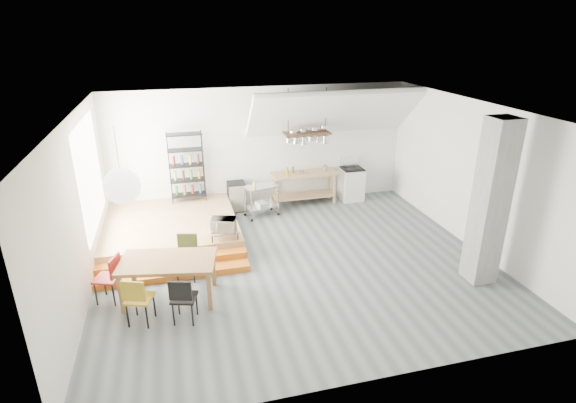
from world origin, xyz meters
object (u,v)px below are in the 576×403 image
object	(u,v)px
stove	(351,183)
mini_fridge	(237,196)
dining_table	(168,264)
rolling_cart	(261,197)

from	to	relation	value
stove	mini_fridge	world-z (taller)	stove
dining_table	rolling_cart	world-z (taller)	rolling_cart
mini_fridge	rolling_cart	bearing A→B (deg)	-45.31
stove	rolling_cart	world-z (taller)	stove
stove	rolling_cart	xyz separation A→B (m)	(-2.70, -0.53, 0.05)
dining_table	mini_fridge	size ratio (longest dim) A/B	2.34
rolling_cart	stove	bearing A→B (deg)	-3.87
mini_fridge	dining_table	bearing A→B (deg)	-114.88
stove	rolling_cart	bearing A→B (deg)	-168.94
stove	dining_table	world-z (taller)	stove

